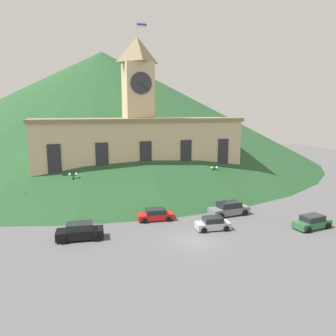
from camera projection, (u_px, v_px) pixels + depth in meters
name	position (u px, v px, depth m)	size (l,w,h in m)	color
ground_plane	(193.00, 241.00, 34.27)	(160.00, 160.00, 0.00)	#565659
civic_building	(139.00, 149.00, 55.13)	(34.32, 9.61, 27.55)	#C6B289
banner_fence	(151.00, 192.00, 49.18)	(35.03, 0.12, 2.78)	#2347B2
hillside_backdrop	(103.00, 106.00, 93.44)	(116.97, 116.97, 29.71)	#234C28
street_lamp_left	(74.00, 182.00, 46.04)	(1.26, 0.36, 4.91)	black
street_lamp_far_left	(153.00, 178.00, 49.74)	(1.26, 0.36, 4.62)	black
street_lamp_center	(214.00, 174.00, 53.00)	(1.26, 0.36, 4.60)	black
car_red_sedan	(155.00, 215.00, 40.83)	(4.56, 2.47, 1.45)	red
car_black_suv	(80.00, 232.00, 34.72)	(5.09, 2.79, 1.80)	black
car_green_wagon	(312.00, 222.00, 38.01)	(4.78, 2.56, 1.55)	#2D663D
car_silver_hatch	(213.00, 224.00, 37.54)	(4.07, 2.38, 1.50)	#B7B7BC
car_gray_pickup	(229.00, 209.00, 42.87)	(5.43, 2.67, 1.75)	slate
pedestrian	(153.00, 199.00, 47.24)	(0.54, 0.54, 1.76)	olive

